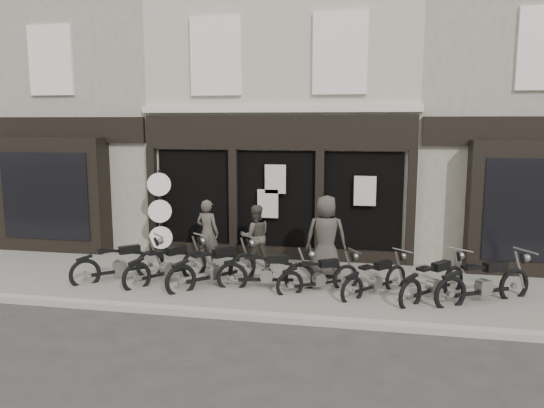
% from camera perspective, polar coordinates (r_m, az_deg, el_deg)
% --- Properties ---
extents(ground_plane, '(90.00, 90.00, 0.00)m').
position_cam_1_polar(ground_plane, '(11.55, -2.28, -9.98)').
color(ground_plane, '#2D2B28').
rests_on(ground_plane, ground).
extents(pavement, '(30.00, 4.20, 0.12)m').
position_cam_1_polar(pavement, '(12.36, -1.31, -8.40)').
color(pavement, '#6A655D').
rests_on(pavement, ground_plane).
extents(kerb, '(30.00, 0.25, 0.13)m').
position_cam_1_polar(kerb, '(10.39, -3.91, -11.81)').
color(kerb, gray).
rests_on(kerb, ground_plane).
extents(central_building, '(7.30, 6.22, 8.34)m').
position_cam_1_polar(central_building, '(16.78, 2.41, 10.06)').
color(central_building, '#B3AD99').
rests_on(central_building, ground).
extents(neighbour_left, '(5.60, 6.73, 8.34)m').
position_cam_1_polar(neighbour_left, '(18.77, -17.44, 9.42)').
color(neighbour_left, '#9E9686').
rests_on(neighbour_left, ground).
extents(neighbour_right, '(5.60, 6.73, 8.34)m').
position_cam_1_polar(neighbour_right, '(16.96, 24.39, 9.14)').
color(neighbour_right, '#9E9686').
rests_on(neighbour_right, ground).
extents(motorcycle_0, '(1.78, 1.68, 1.06)m').
position_cam_1_polar(motorcycle_0, '(12.83, -16.05, -6.43)').
color(motorcycle_0, black).
rests_on(motorcycle_0, ground).
extents(motorcycle_1, '(1.52, 1.94, 1.07)m').
position_cam_1_polar(motorcycle_1, '(12.41, -11.16, -6.74)').
color(motorcycle_1, black).
rests_on(motorcycle_1, ground).
extents(motorcycle_2, '(1.74, 1.90, 1.11)m').
position_cam_1_polar(motorcycle_2, '(11.93, -6.28, -7.18)').
color(motorcycle_2, black).
rests_on(motorcycle_2, ground).
extents(motorcycle_3, '(2.16, 0.66, 1.04)m').
position_cam_1_polar(motorcycle_3, '(11.69, -0.53, -7.61)').
color(motorcycle_3, black).
rests_on(motorcycle_3, ground).
extents(motorcycle_4, '(1.75, 1.25, 0.94)m').
position_cam_1_polar(motorcycle_4, '(11.58, 5.12, -8.01)').
color(motorcycle_4, black).
rests_on(motorcycle_4, ground).
extents(motorcycle_5, '(1.49, 1.62, 0.95)m').
position_cam_1_polar(motorcycle_5, '(11.53, 11.06, -8.19)').
color(motorcycle_5, black).
rests_on(motorcycle_5, ground).
extents(motorcycle_6, '(1.59, 1.78, 1.03)m').
position_cam_1_polar(motorcycle_6, '(11.52, 16.97, -8.27)').
color(motorcycle_6, black).
rests_on(motorcycle_6, ground).
extents(motorcycle_7, '(2.10, 1.46, 1.12)m').
position_cam_1_polar(motorcycle_7, '(11.63, 21.86, -8.20)').
color(motorcycle_7, black).
rests_on(motorcycle_7, ground).
extents(man_left, '(0.69, 0.53, 1.68)m').
position_cam_1_polar(man_left, '(13.47, -6.95, -3.06)').
color(man_left, '#423C37').
rests_on(man_left, pavement).
extents(man_centre, '(0.93, 0.84, 1.57)m').
position_cam_1_polar(man_centre, '(13.21, -1.80, -3.47)').
color(man_centre, '#433C36').
rests_on(man_centre, pavement).
extents(man_right, '(0.98, 0.67, 1.93)m').
position_cam_1_polar(man_right, '(12.43, 5.84, -3.46)').
color(man_right, '#3B3631').
rests_on(man_right, pavement).
extents(advert_sign_post, '(0.58, 0.39, 2.50)m').
position_cam_1_polar(advert_sign_post, '(14.19, -11.89, -1.53)').
color(advert_sign_post, black).
rests_on(advert_sign_post, ground).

